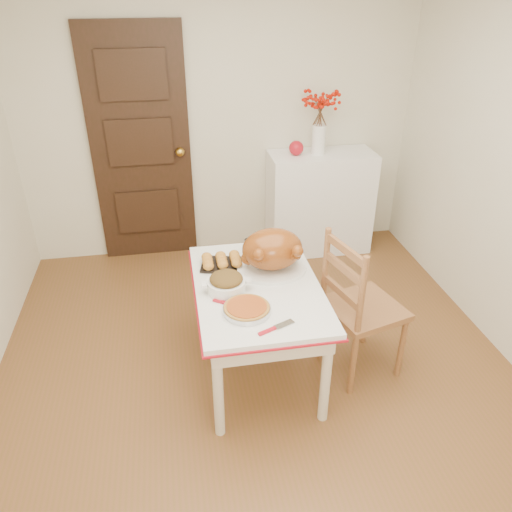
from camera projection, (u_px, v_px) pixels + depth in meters
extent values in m
cube|color=brown|center=(261.00, 386.00, 3.27)|extent=(3.50, 4.00, 0.00)
cube|color=beige|center=(220.00, 119.00, 4.37)|extent=(3.50, 0.00, 2.50)
cube|color=black|center=(141.00, 149.00, 4.34)|extent=(0.85, 0.06, 2.06)
cube|color=white|center=(319.00, 203.00, 4.70)|extent=(0.95, 0.42, 0.95)
sphere|color=#B1111E|center=(296.00, 148.00, 4.39)|extent=(0.13, 0.13, 0.13)
cylinder|color=#9D4317|center=(247.00, 308.00, 2.82)|extent=(0.29, 0.29, 0.06)
cylinder|color=white|center=(249.00, 247.00, 3.40)|extent=(0.07, 0.07, 0.11)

